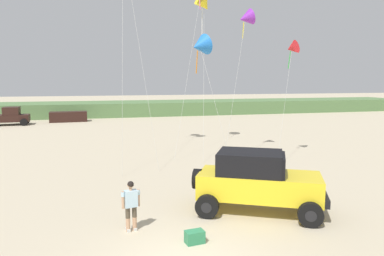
% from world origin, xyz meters
% --- Properties ---
extents(dune_ridge, '(90.00, 8.26, 1.83)m').
position_xyz_m(dune_ridge, '(0.82, 42.84, 0.92)').
color(dune_ridge, '#567A47').
rests_on(dune_ridge, ground_plane).
extents(jeep, '(5.00, 4.12, 2.26)m').
position_xyz_m(jeep, '(3.44, 3.01, 1.20)').
color(jeep, yellow).
rests_on(jeep, ground_plane).
extents(person_watching, '(0.61, 0.37, 1.67)m').
position_xyz_m(person_watching, '(-1.23, 2.43, 0.94)').
color(person_watching, tan).
rests_on(person_watching, ground_plane).
extents(cooler_box, '(0.60, 0.43, 0.38)m').
position_xyz_m(cooler_box, '(0.53, 1.06, 0.19)').
color(cooler_box, '#2D7F51').
rests_on(cooler_box, ground_plane).
extents(distant_pickup, '(4.69, 2.58, 1.98)m').
position_xyz_m(distant_pickup, '(-11.66, 34.00, 0.94)').
color(distant_pickup, black).
rests_on(distant_pickup, ground_plane).
extents(distant_sedan, '(4.30, 1.96, 1.20)m').
position_xyz_m(distant_sedan, '(-5.53, 35.87, 0.60)').
color(distant_sedan, black).
rests_on(distant_sedan, ground_plane).
extents(kite_blue_swept, '(2.51, 6.29, 10.96)m').
position_xyz_m(kite_blue_swept, '(5.48, 16.82, 10.24)').
color(kite_blue_swept, yellow).
rests_on(kite_blue_swept, ground_plane).
extents(kite_orange_streamer, '(1.90, 2.88, 7.20)m').
position_xyz_m(kite_orange_streamer, '(3.01, 9.28, 6.61)').
color(kite_orange_streamer, blue).
rests_on(kite_orange_streamer, ground_plane).
extents(kite_purple_stunt, '(2.69, 2.79, 9.35)m').
position_xyz_m(kite_purple_stunt, '(6.94, 12.64, 8.69)').
color(kite_purple_stunt, purple).
rests_on(kite_purple_stunt, ground_plane).
extents(kite_yellow_diamond, '(2.33, 2.51, 7.25)m').
position_xyz_m(kite_yellow_diamond, '(9.33, 11.11, 6.78)').
color(kite_yellow_diamond, red).
rests_on(kite_yellow_diamond, ground_plane).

